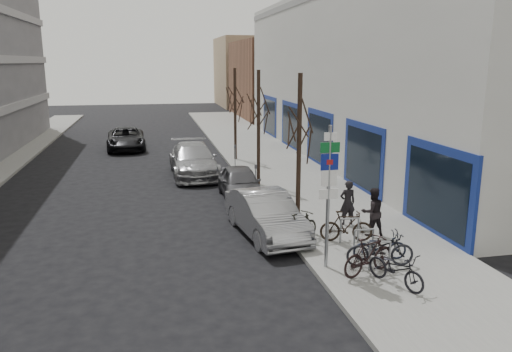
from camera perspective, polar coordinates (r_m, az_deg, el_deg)
name	(u,v)px	position (r m, az deg, el deg)	size (l,w,h in m)	color
ground	(243,279)	(14.09, -1.47, -11.65)	(120.00, 120.00, 0.00)	black
sidewalk_east	(297,184)	(24.30, 4.67, -0.87)	(5.00, 70.00, 0.15)	slate
commercial_building	(462,76)	(34.52, 22.46, 10.56)	(20.00, 32.00, 10.00)	#B7B7B2
brick_building_far	(294,79)	(54.81, 4.34, 10.96)	(12.00, 14.00, 8.00)	brown
tan_building_far	(267,72)	(69.44, 1.23, 11.82)	(13.00, 12.00, 9.00)	#937A5B
highway_sign_pole	(328,188)	(13.86, 8.29, -1.40)	(0.55, 0.10, 4.20)	gray
bike_rack	(364,239)	(15.45, 12.20, -7.04)	(0.66, 2.26, 0.83)	gray
tree_near	(300,115)	(16.92, 5.00, 6.93)	(1.80, 1.80, 5.50)	black
tree_mid	(259,101)	(23.19, 0.29, 8.60)	(1.80, 1.80, 5.50)	black
tree_far	(235,92)	(29.56, -2.42, 9.53)	(1.80, 1.80, 5.50)	black
meter_front	(289,211)	(16.96, 3.82, -4.04)	(0.10, 0.08, 1.27)	gray
meter_mid	(256,176)	(22.12, -0.03, 0.03)	(0.10, 0.08, 1.27)	gray
meter_back	(235,154)	(27.42, -2.41, 2.54)	(0.10, 0.08, 1.27)	gray
bike_near_left	(396,266)	(13.63, 15.73, -9.86)	(0.53, 1.77, 1.08)	black
bike_near_right	(369,255)	(14.13, 12.75, -8.82)	(0.54, 1.81, 1.10)	black
bike_mid_curb	(380,244)	(15.21, 13.98, -7.54)	(0.48, 1.60, 0.97)	black
bike_mid_inner	(300,227)	(16.10, 5.01, -5.88)	(0.52, 1.75, 1.06)	black
bike_far_curb	(380,246)	(14.71, 14.01, -7.82)	(0.59, 1.95, 1.19)	black
bike_far_inner	(346,226)	(16.47, 10.29, -5.63)	(0.51, 1.73, 1.05)	black
parked_car_front	(266,214)	(17.10, 1.12, -4.41)	(1.61, 4.62, 1.52)	#98989C
parked_car_mid	(240,183)	(21.78, -1.81, -0.78)	(1.65, 4.10, 1.40)	#4C4C51
parked_car_back	(193,160)	(26.37, -7.16, 1.85)	(2.33, 5.72, 1.66)	#95969A
lane_car	(126,139)	(35.23, -14.64, 4.16)	(2.45, 5.30, 1.47)	black
pedestrian_near	(348,203)	(18.08, 10.42, -3.01)	(0.59, 0.39, 1.61)	black
pedestrian_far	(372,212)	(17.11, 13.17, -3.97)	(0.61, 0.42, 1.66)	black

